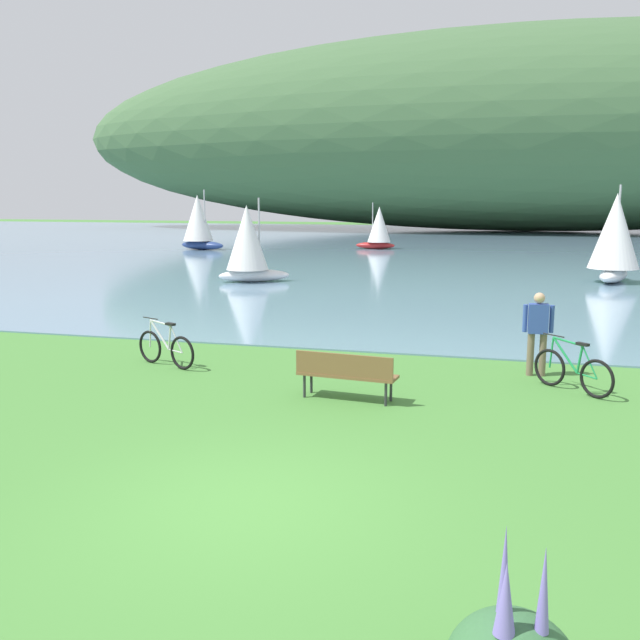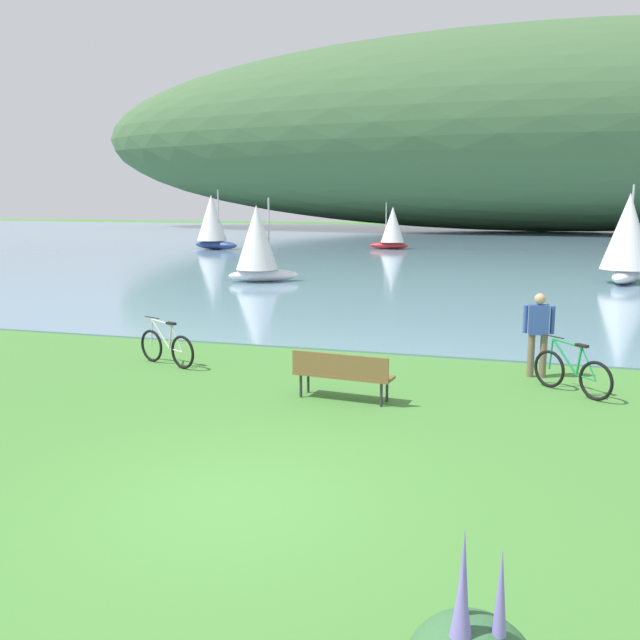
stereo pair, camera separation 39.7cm
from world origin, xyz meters
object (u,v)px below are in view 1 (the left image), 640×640
park_bench_near_camera (346,372)px  bicycle_leaning_near_bench (166,348)px  person_at_shoreline (538,328)px  sailboat_nearest_to_shore (379,227)px  sailboat_far_off (198,222)px  sailboat_mid_bay (615,237)px  sailboat_toward_hillside (248,243)px  bicycle_beside_path (572,371)px

park_bench_near_camera → bicycle_leaning_near_bench: size_ratio=1.11×
park_bench_near_camera → person_at_shoreline: person_at_shoreline is taller
bicycle_leaning_near_bench → sailboat_nearest_to_shore: (-1.96, 36.23, 1.18)m
sailboat_far_off → park_bench_near_camera: bearing=-61.5°
bicycle_leaning_near_bench → sailboat_mid_bay: size_ratio=0.40×
park_bench_near_camera → sailboat_nearest_to_shore: 38.32m
sailboat_nearest_to_shore → sailboat_toward_hillside: 21.46m
sailboat_toward_hillside → sailboat_far_off: size_ratio=0.86×
bicycle_beside_path → sailboat_far_off: 39.27m
sailboat_toward_hillside → park_bench_near_camera: bearing=-63.8°
sailboat_toward_hillside → person_at_shoreline: bearing=-50.1°
sailboat_nearest_to_shore → sailboat_toward_hillside: sailboat_toward_hillside is taller
bicycle_leaning_near_bench → park_bench_near_camera: bearing=-19.6°
sailboat_nearest_to_shore → bicycle_leaning_near_bench: bearing=-86.9°
park_bench_near_camera → sailboat_mid_bay: bearing=70.8°
person_at_shoreline → sailboat_toward_hillside: bearing=129.9°
park_bench_near_camera → bicycle_leaning_near_bench: bicycle_leaning_near_bench is taller
park_bench_near_camera → sailboat_nearest_to_shore: size_ratio=0.56×
park_bench_near_camera → bicycle_leaning_near_bench: bearing=160.4°
bicycle_beside_path → sailboat_mid_bay: bearing=80.6°
park_bench_near_camera → bicycle_leaning_near_bench: 4.61m
park_bench_near_camera → bicycle_leaning_near_bench: (-4.34, 1.55, -0.12)m
bicycle_beside_path → person_at_shoreline: size_ratio=0.79×
sailboat_mid_bay → sailboat_far_off: size_ratio=0.99×
park_bench_near_camera → person_at_shoreline: 4.36m
sailboat_mid_bay → sailboat_toward_hillside: 15.55m
bicycle_leaning_near_bench → sailboat_mid_bay: 21.84m
sailboat_nearest_to_shore → park_bench_near_camera: bearing=-80.5°
person_at_shoreline → sailboat_toward_hillside: sailboat_toward_hillside is taller
bicycle_leaning_near_bench → bicycle_beside_path: 8.29m
park_bench_near_camera → bicycle_beside_path: size_ratio=1.36×
bicycle_beside_path → sailboat_toward_hillside: (-12.02, 14.74, 1.32)m
sailboat_nearest_to_shore → sailboat_far_off: (-12.12, -3.89, 0.42)m
sailboat_nearest_to_shore → bicycle_beside_path: bearing=-74.2°
person_at_shoreline → sailboat_nearest_to_shore: (-9.65, 35.02, 0.60)m
person_at_shoreline → sailboat_mid_bay: 17.79m
sailboat_nearest_to_shore → sailboat_toward_hillside: (-1.77, -21.39, 0.14)m
person_at_shoreline → sailboat_mid_bay: (3.68, 17.38, 1.00)m
sailboat_nearest_to_shore → sailboat_far_off: bearing=-162.2°
park_bench_near_camera → sailboat_mid_bay: sailboat_mid_bay is taller
park_bench_near_camera → sailboat_mid_bay: 21.38m
bicycle_beside_path → person_at_shoreline: (-0.61, 1.10, 0.58)m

